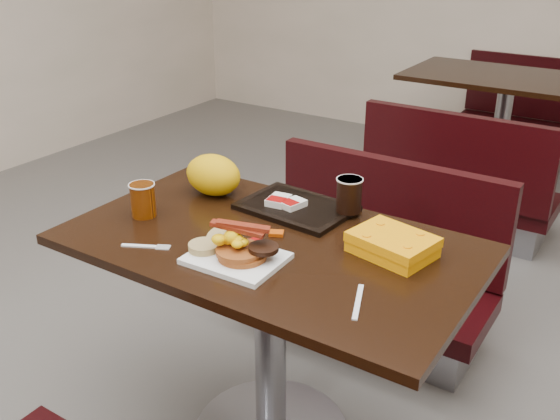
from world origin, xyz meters
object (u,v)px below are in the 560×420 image
Objects in this scene: bench_far_s at (464,171)px; coffee_cup_far at (349,195)px; table_near at (270,346)px; coffee_cup_near at (143,200)px; tray at (296,207)px; platter at (236,258)px; bench_far_n at (527,112)px; knife at (358,302)px; table_far at (500,135)px; clamshell at (393,244)px; hashbrown_sleeve_right at (293,204)px; pancake_stack at (242,253)px; fork at (139,246)px; hashbrown_sleeve_left at (279,200)px; paper_bag at (213,175)px; bench_near_n at (367,260)px.

coffee_cup_far is (0.11, -1.62, 0.46)m from bench_far_s.
coffee_cup_near is at bearing -170.05° from table_near.
platter is at bearing -79.67° from tray.
knife is (0.37, -3.46, 0.39)m from bench_far_n.
bench_far_n is at bearing 90.00° from table_far.
hashbrown_sleeve_right is at bearing 178.62° from clamshell.
pancake_stack is at bearing -85.37° from table_near.
coffee_cup_far is (0.54, 0.35, 0.02)m from coffee_cup_near.
bench_far_n is at bearing 90.00° from bench_far_s.
platter is 0.43m from coffee_cup_near.
hashbrown_sleeve_right is at bearing 95.17° from platter.
table_near is 3.30m from bench_far_n.
coffee_cup_near is 0.76× the size of fork.
platter is 0.44m from clamshell.
tray is at bearing 97.51° from hashbrown_sleeve_right.
hashbrown_sleeve_left is 0.41× the size of paper_bag.
table_near is at bearing -90.00° from table_far.
bench_near_n is at bearing 46.22° from fork.
paper_bag is (-0.25, -0.02, 0.04)m from hashbrown_sleeve_left.
table_far is 7.54× the size of knife.
pancake_stack is 1.62× the size of hashbrown_sleeve_left.
coffee_cup_near is at bearing -137.29° from tray.
tray reaches higher than bench_far_n.
bench_far_n is at bearing 90.20° from pancake_stack.
bench_near_n is at bearing 131.92° from clamshell.
bench_far_n is at bearing 165.33° from knife.
table_near is 0.55m from knife.
fork is at bearing -104.55° from hashbrown_sleeve_right.
bench_near_n is 0.66m from hashbrown_sleeve_left.
clamshell is at bearing 39.71° from pancake_stack.
fork is at bearing -140.77° from table_near.
table_far is at bearing 90.00° from bench_far_s.
knife is (0.66, 0.08, -0.00)m from fork.
coffee_cup_far is 0.47m from paper_bag.
pancake_stack reaches higher than hashbrown_sleeve_left.
hashbrown_sleeve_right is (0.38, 0.28, -0.03)m from coffee_cup_near.
platter is 0.03m from pancake_stack.
clamshell reaches higher than tray.
coffee_cup_near is (-0.43, -0.77, 0.44)m from bench_near_n.
fork is 0.51m from hashbrown_sleeve_right.
paper_bag is (-0.72, 0.34, 0.07)m from knife.
bench_near_n is 1.90m from table_far.
bench_far_s is 6.29× the size of knife.
hashbrown_sleeve_right is at bearing 36.96° from coffee_cup_near.
bench_far_s is 2.13m from knife.
clamshell is (0.33, -0.58, 0.42)m from bench_near_n.
knife is 0.51m from coffee_cup_far.
clamshell is at bearing -5.72° from paper_bag.
bench_near_n is 7.50× the size of pancake_stack.
fork is at bearing -164.04° from pancake_stack.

